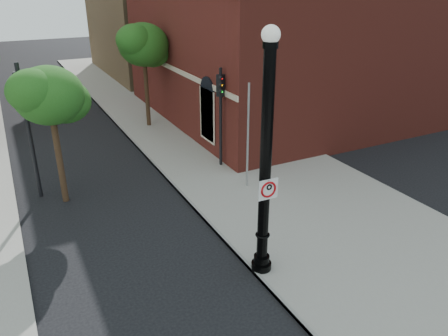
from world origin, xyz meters
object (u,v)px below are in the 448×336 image
traffic_signal_left (25,110)px  traffic_signal_right (221,102)px  lamppost (265,172)px  no_parking_sign (268,189)px

traffic_signal_left → traffic_signal_right: traffic_signal_left is taller
lamppost → no_parking_sign: lamppost is taller
no_parking_sign → traffic_signal_right: traffic_signal_right is taller
no_parking_sign → traffic_signal_left: 10.07m
traffic_signal_left → traffic_signal_right: 7.89m
no_parking_sign → traffic_signal_right: size_ratio=0.13×
lamppost → no_parking_sign: 0.48m
lamppost → traffic_signal_left: bearing=122.8°
traffic_signal_left → lamppost: bearing=-44.4°
lamppost → traffic_signal_left: (-5.35, 8.31, 0.33)m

